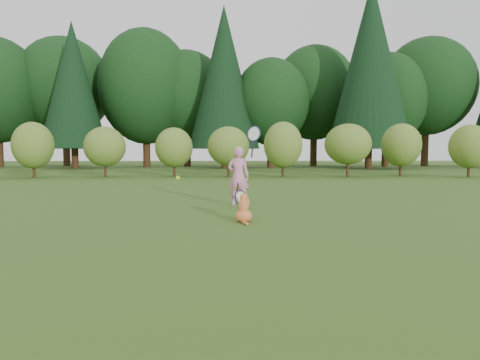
{
  "coord_description": "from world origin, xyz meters",
  "views": [
    {
      "loc": [
        -0.1,
        -6.88,
        1.24
      ],
      "look_at": [
        0.2,
        0.8,
        0.7
      ],
      "focal_mm": 30.0,
      "sensor_mm": 36.0,
      "label": 1
    }
  ],
  "objects": [
    {
      "name": "ground",
      "position": [
        0.0,
        0.0,
        0.0
      ],
      "size": [
        100.0,
        100.0,
        0.0
      ],
      "primitive_type": "plane",
      "color": "#2B5217",
      "rests_on": "ground"
    },
    {
      "name": "shrub_row",
      "position": [
        0.0,
        13.0,
        1.4
      ],
      "size": [
        28.0,
        3.0,
        2.8
      ],
      "primitive_type": null,
      "color": "#4A6B21",
      "rests_on": "ground"
    },
    {
      "name": "woodland_backdrop",
      "position": [
        0.0,
        23.0,
        7.5
      ],
      "size": [
        48.0,
        10.0,
        15.0
      ],
      "primitive_type": null,
      "color": "black",
      "rests_on": "ground"
    },
    {
      "name": "child",
      "position": [
        0.23,
        2.26,
        0.72
      ],
      "size": [
        0.81,
        0.55,
        2.03
      ],
      "rotation": [
        0.0,
        0.0,
        2.96
      ],
      "color": "pink",
      "rests_on": "ground"
    },
    {
      "name": "cat",
      "position": [
        0.24,
        0.17,
        0.27
      ],
      "size": [
        0.43,
        0.76,
        0.69
      ],
      "rotation": [
        0.0,
        0.0,
        -0.19
      ],
      "color": "#D05028",
      "rests_on": "ground"
    },
    {
      "name": "tennis_ball",
      "position": [
        -0.97,
        0.63,
        0.76
      ],
      "size": [
        0.08,
        0.08,
        0.08
      ],
      "color": "#C0E41A",
      "rests_on": "ground"
    }
  ]
}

